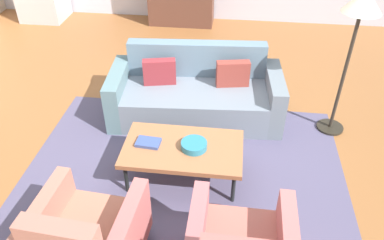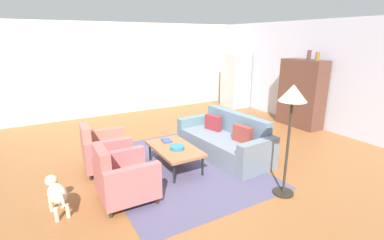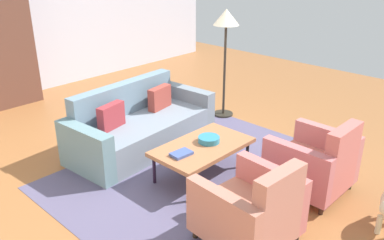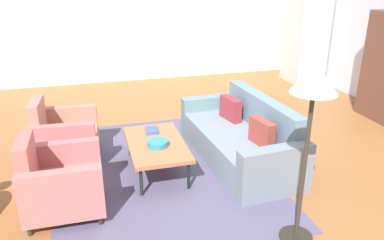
{
  "view_description": "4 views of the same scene",
  "coord_description": "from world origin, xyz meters",
  "px_view_note": "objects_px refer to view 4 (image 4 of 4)",
  "views": [
    {
      "loc": [
        0.36,
        -3.54,
        2.9
      ],
      "look_at": [
        -0.02,
        -0.49,
        0.63
      ],
      "focal_mm": 35.82,
      "sensor_mm": 36.0,
      "label": 1
    },
    {
      "loc": [
        4.25,
        -2.8,
        2.35
      ],
      "look_at": [
        -0.38,
        -0.12,
        0.78
      ],
      "focal_mm": 26.33,
      "sensor_mm": 36.0,
      "label": 2
    },
    {
      "loc": [
        -3.32,
        -3.54,
        2.57
      ],
      "look_at": [
        -0.11,
        -0.49,
        0.68
      ],
      "focal_mm": 38.02,
      "sensor_mm": 36.0,
      "label": 3
    },
    {
      "loc": [
        4.25,
        -1.4,
        2.45
      ],
      "look_at": [
        -0.03,
        -0.2,
        0.68
      ],
      "focal_mm": 35.92,
      "sensor_mm": 36.0,
      "label": 4
    }
  ],
  "objects_px": {
    "fruit_bowl": "(158,143)",
    "refrigerator": "(305,41)",
    "couch": "(243,140)",
    "coffee_table": "(156,145)",
    "book_stack": "(152,130)",
    "armchair_left": "(61,138)",
    "floor_lamp": "(313,97)",
    "armchair_right": "(57,183)"
  },
  "relations": [
    {
      "from": "book_stack",
      "to": "floor_lamp",
      "type": "relative_size",
      "value": 0.15
    },
    {
      "from": "floor_lamp",
      "to": "book_stack",
      "type": "bearing_deg",
      "value": -152.82
    },
    {
      "from": "book_stack",
      "to": "floor_lamp",
      "type": "distance_m",
      "value": 2.5
    },
    {
      "from": "couch",
      "to": "coffee_table",
      "type": "xyz_separation_m",
      "value": [
        0.01,
        -1.19,
        0.08
      ]
    },
    {
      "from": "fruit_bowl",
      "to": "book_stack",
      "type": "xyz_separation_m",
      "value": [
        -0.47,
        0.01,
        -0.02
      ]
    },
    {
      "from": "couch",
      "to": "armchair_right",
      "type": "relative_size",
      "value": 2.45
    },
    {
      "from": "couch",
      "to": "coffee_table",
      "type": "relative_size",
      "value": 1.8
    },
    {
      "from": "book_stack",
      "to": "refrigerator",
      "type": "xyz_separation_m",
      "value": [
        -2.98,
        4.04,
        0.5
      ]
    },
    {
      "from": "couch",
      "to": "fruit_bowl",
      "type": "relative_size",
      "value": 8.28
    },
    {
      "from": "couch",
      "to": "armchair_left",
      "type": "bearing_deg",
      "value": 71.58
    },
    {
      "from": "armchair_left",
      "to": "refrigerator",
      "type": "xyz_separation_m",
      "value": [
        -2.72,
        5.21,
        0.58
      ]
    },
    {
      "from": "book_stack",
      "to": "armchair_right",
      "type": "bearing_deg",
      "value": -50.93
    },
    {
      "from": "refrigerator",
      "to": "floor_lamp",
      "type": "bearing_deg",
      "value": -30.89
    },
    {
      "from": "floor_lamp",
      "to": "armchair_left",
      "type": "bearing_deg",
      "value": -135.89
    },
    {
      "from": "couch",
      "to": "coffee_table",
      "type": "height_order",
      "value": "couch"
    },
    {
      "from": "couch",
      "to": "coffee_table",
      "type": "distance_m",
      "value": 1.19
    },
    {
      "from": "couch",
      "to": "floor_lamp",
      "type": "height_order",
      "value": "floor_lamp"
    },
    {
      "from": "book_stack",
      "to": "fruit_bowl",
      "type": "bearing_deg",
      "value": -0.69
    },
    {
      "from": "coffee_table",
      "to": "floor_lamp",
      "type": "relative_size",
      "value": 0.7
    },
    {
      "from": "couch",
      "to": "floor_lamp",
      "type": "xyz_separation_m",
      "value": [
        1.69,
        -0.14,
        1.16
      ]
    },
    {
      "from": "armchair_left",
      "to": "refrigerator",
      "type": "relative_size",
      "value": 0.48
    },
    {
      "from": "armchair_left",
      "to": "armchair_right",
      "type": "height_order",
      "value": "same"
    },
    {
      "from": "refrigerator",
      "to": "floor_lamp",
      "type": "xyz_separation_m",
      "value": [
        5.01,
        -3.0,
        0.52
      ]
    },
    {
      "from": "couch",
      "to": "refrigerator",
      "type": "bearing_deg",
      "value": -44.87
    },
    {
      "from": "couch",
      "to": "armchair_left",
      "type": "distance_m",
      "value": 2.43
    },
    {
      "from": "armchair_right",
      "to": "fruit_bowl",
      "type": "relative_size",
      "value": 3.37
    },
    {
      "from": "coffee_table",
      "to": "armchair_left",
      "type": "distance_m",
      "value": 1.31
    },
    {
      "from": "armchair_left",
      "to": "floor_lamp",
      "type": "bearing_deg",
      "value": 48.11
    },
    {
      "from": "armchair_left",
      "to": "fruit_bowl",
      "type": "bearing_deg",
      "value": 62.38
    },
    {
      "from": "coffee_table",
      "to": "refrigerator",
      "type": "distance_m",
      "value": 5.27
    },
    {
      "from": "armchair_left",
      "to": "floor_lamp",
      "type": "xyz_separation_m",
      "value": [
        2.29,
        2.22,
        1.1
      ]
    },
    {
      "from": "coffee_table",
      "to": "book_stack",
      "type": "bearing_deg",
      "value": 179.08
    },
    {
      "from": "armchair_right",
      "to": "fruit_bowl",
      "type": "xyz_separation_m",
      "value": [
        -0.49,
        1.17,
        0.1
      ]
    },
    {
      "from": "floor_lamp",
      "to": "refrigerator",
      "type": "bearing_deg",
      "value": 149.11
    },
    {
      "from": "fruit_bowl",
      "to": "refrigerator",
      "type": "bearing_deg",
      "value": 130.39
    },
    {
      "from": "fruit_bowl",
      "to": "armchair_right",
      "type": "bearing_deg",
      "value": -67.38
    },
    {
      "from": "floor_lamp",
      "to": "fruit_bowl",
      "type": "bearing_deg",
      "value": -146.2
    },
    {
      "from": "refrigerator",
      "to": "fruit_bowl",
      "type": "bearing_deg",
      "value": -49.61
    },
    {
      "from": "couch",
      "to": "refrigerator",
      "type": "xyz_separation_m",
      "value": [
        -3.32,
        2.86,
        0.64
      ]
    },
    {
      "from": "fruit_bowl",
      "to": "armchair_left",
      "type": "bearing_deg",
      "value": -121.62
    },
    {
      "from": "fruit_bowl",
      "to": "coffee_table",
      "type": "bearing_deg",
      "value": 180.0
    },
    {
      "from": "couch",
      "to": "armchair_left",
      "type": "height_order",
      "value": "armchair_left"
    }
  ]
}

